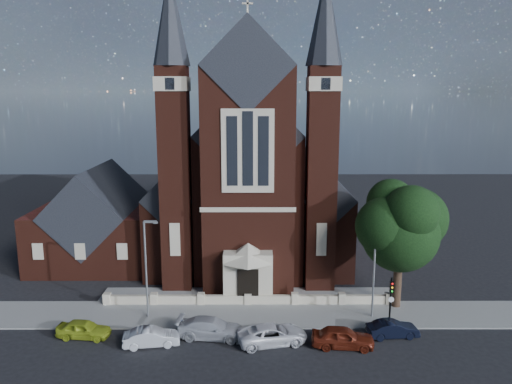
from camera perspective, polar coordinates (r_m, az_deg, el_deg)
ground at (r=51.50m, az=-0.79°, el=-8.89°), size 120.00×120.00×0.00m
pavement_strip at (r=41.81m, az=-0.96°, el=-13.88°), size 60.00×5.00×0.12m
forecourt_paving at (r=45.46m, az=-0.88°, el=-11.73°), size 26.00×3.00×0.14m
forecourt_wall at (r=43.63m, az=-0.92°, el=-12.76°), size 24.00×0.40×0.90m
church at (r=57.07m, az=-0.72°, el=1.64°), size 20.01×34.90×29.20m
parish_hall at (r=55.67m, az=-17.49°, el=-3.54°), size 12.00×12.20×10.24m
street_tree at (r=42.24m, az=16.43°, el=-4.03°), size 6.40×6.60×10.70m
street_lamp_left at (r=40.50m, az=-12.37°, el=-7.99°), size 1.16×0.22×8.09m
street_lamp_right at (r=40.71m, az=13.50°, el=-7.94°), size 1.16×0.22×8.09m
traffic_signal at (r=40.22m, az=15.18°, el=-11.34°), size 0.28×0.42×4.00m
car_lime_van at (r=40.19m, az=-19.09°, el=-14.59°), size 4.07×1.97×1.34m
car_silver_a at (r=37.81m, az=-11.87°, el=-15.93°), size 4.15×2.03×1.31m
car_silver_b at (r=38.23m, az=-5.11°, el=-15.25°), size 5.33×2.70×1.48m
car_white_suv at (r=37.37m, az=1.87°, el=-15.94°), size 5.44×3.38×1.41m
car_dark_red at (r=37.35m, az=9.89°, el=-16.04°), size 4.57×2.17×1.51m
car_navy at (r=39.53m, az=15.36°, el=-14.87°), size 3.94×1.75×1.26m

